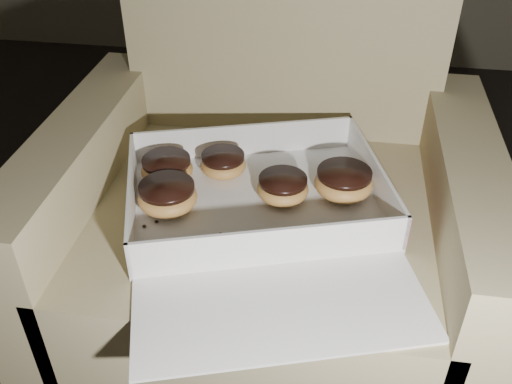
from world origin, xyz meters
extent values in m
cube|color=#8B7F59|center=(0.26, 0.69, 0.19)|extent=(0.65, 0.65, 0.38)
cube|color=#8B7F59|center=(0.26, 0.99, 0.61)|extent=(0.65, 0.13, 0.47)
cube|color=#8B7F59|center=(-0.09, 0.69, 0.25)|extent=(0.11, 0.65, 0.50)
cube|color=#8B7F59|center=(0.61, 0.69, 0.25)|extent=(0.11, 0.65, 0.50)
cube|color=white|center=(0.25, 0.67, 0.38)|extent=(0.52, 0.45, 0.01)
cube|color=white|center=(0.20, 0.82, 0.42)|extent=(0.42, 0.14, 0.07)
cube|color=white|center=(0.29, 0.51, 0.42)|extent=(0.42, 0.14, 0.07)
cube|color=white|center=(0.04, 0.61, 0.42)|extent=(0.10, 0.32, 0.07)
cube|color=white|center=(0.45, 0.73, 0.42)|extent=(0.10, 0.32, 0.07)
cube|color=#DD597A|center=(0.46, 0.74, 0.42)|extent=(0.10, 0.31, 0.06)
cube|color=white|center=(0.32, 0.42, 0.38)|extent=(0.47, 0.31, 0.01)
ellipsoid|color=#C38244|center=(0.40, 0.71, 0.41)|extent=(0.11, 0.11, 0.05)
cylinder|color=black|center=(0.40, 0.71, 0.43)|extent=(0.10, 0.10, 0.01)
ellipsoid|color=#C38244|center=(0.10, 0.62, 0.41)|extent=(0.10, 0.10, 0.05)
cylinder|color=black|center=(0.10, 0.62, 0.43)|extent=(0.10, 0.10, 0.01)
ellipsoid|color=#C38244|center=(0.17, 0.75, 0.41)|extent=(0.09, 0.09, 0.04)
cylinder|color=black|center=(0.17, 0.75, 0.42)|extent=(0.08, 0.08, 0.01)
ellipsoid|color=#C38244|center=(0.29, 0.68, 0.41)|extent=(0.09, 0.09, 0.04)
cylinder|color=black|center=(0.29, 0.68, 0.43)|extent=(0.09, 0.09, 0.01)
ellipsoid|color=#C38244|center=(0.07, 0.71, 0.41)|extent=(0.10, 0.10, 0.05)
cylinder|color=black|center=(0.07, 0.71, 0.43)|extent=(0.09, 0.09, 0.01)
ellipsoid|color=black|center=(0.43, 0.59, 0.39)|extent=(0.01, 0.01, 0.00)
ellipsoid|color=black|center=(0.07, 0.57, 0.39)|extent=(0.01, 0.01, 0.00)
ellipsoid|color=black|center=(0.09, 0.58, 0.39)|extent=(0.01, 0.01, 0.00)
ellipsoid|color=black|center=(0.20, 0.57, 0.39)|extent=(0.01, 0.01, 0.00)
ellipsoid|color=black|center=(0.21, 0.51, 0.39)|extent=(0.01, 0.01, 0.00)
camera|label=1|loc=(0.37, -0.14, 1.00)|focal=40.00mm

